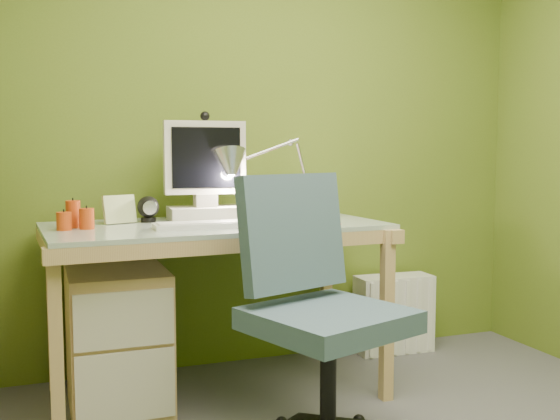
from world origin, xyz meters
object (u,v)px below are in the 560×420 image
object	(u,v)px
desk	(216,310)
desk_lamp	(295,160)
task_chair	(329,314)
radiator	(394,314)
monitor	(205,163)

from	to	relation	value
desk	desk_lamp	world-z (taller)	desk_lamp
task_chair	desk_lamp	bearing A→B (deg)	56.88
task_chair	desk	bearing A→B (deg)	88.98
desk_lamp	radiator	world-z (taller)	desk_lamp
desk_lamp	radiator	bearing A→B (deg)	21.25
task_chair	radiator	size ratio (longest dim) A/B	2.47
monitor	radiator	bearing A→B (deg)	8.04
desk_lamp	task_chair	bearing A→B (deg)	-91.46
task_chair	radiator	world-z (taller)	task_chair
desk	monitor	bearing A→B (deg)	86.74
desk	radiator	world-z (taller)	desk
desk	desk_lamp	bearing A→B (deg)	18.55
monitor	desk_lamp	world-z (taller)	desk_lamp
desk	task_chair	distance (m)	0.75
desk	task_chair	xyz separation A→B (m)	(0.24, -0.70, 0.13)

